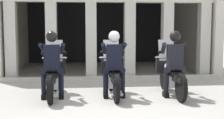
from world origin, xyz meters
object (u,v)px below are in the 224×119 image
object	(u,v)px
motorcycle_right	(171,74)
police_officer_left	(52,59)
police_officer_center	(114,58)
police_officer_right	(175,58)
motorcycle_left	(54,76)
motorcycle_center	(113,75)

from	to	relation	value
motorcycle_right	police_officer_left	bearing A→B (deg)	-174.55
police_officer_center	police_officer_right	bearing A→B (deg)	-7.60
police_officer_left	motorcycle_right	xyz separation A→B (m)	(2.89, 0.20, -0.44)
motorcycle_left	police_officer_right	xyz separation A→B (m)	(2.88, -0.37, 0.44)
motorcycle_left	motorcycle_center	distance (m)	1.44
police_officer_center	motorcycle_right	size ratio (longest dim) A/B	0.78
police_officer_center	police_officer_right	xyz separation A→B (m)	(1.44, -0.06, 0.00)
motorcycle_left	motorcycle_right	size ratio (longest dim) A/B	1.00
police_officer_left	police_officer_right	size ratio (longest dim) A/B	1.00
motorcycle_center	police_officer_right	world-z (taller)	police_officer_right
police_officer_left	motorcycle_right	size ratio (longest dim) A/B	0.78
police_officer_center	motorcycle_right	xyz separation A→B (m)	(1.44, 0.22, -0.44)
police_officer_center	police_officer_left	bearing A→B (deg)	173.76
police_officer_right	police_officer_left	bearing A→B (deg)	179.82
motorcycle_left	police_officer_right	size ratio (longest dim) A/B	1.29
police_officer_center	motorcycle_right	bearing A→B (deg)	3.59
motorcycle_left	police_officer_center	bearing A→B (deg)	-15.60
police_officer_left	police_officer_center	bearing A→B (deg)	-4.51
motorcycle_left	police_officer_center	distance (m)	1.54
motorcycle_center	police_officer_center	size ratio (longest dim) A/B	1.29
motorcycle_center	police_officer_center	bearing A→B (deg)	-95.43
police_officer_left	motorcycle_center	distance (m)	1.53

